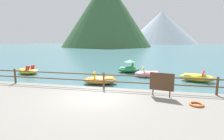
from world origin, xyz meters
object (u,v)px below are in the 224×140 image
(pedal_boat_1, at_px, (129,68))
(pedal_boat_0, at_px, (100,80))
(life_ring, at_px, (196,104))
(pedal_boat_3, at_px, (148,74))
(pedal_boat_4, at_px, (28,71))
(sign_board, at_px, (162,82))
(pedal_boat_2, at_px, (197,77))

(pedal_boat_1, bearing_deg, pedal_boat_0, -105.57)
(pedal_boat_1, bearing_deg, life_ring, -66.63)
(pedal_boat_0, bearing_deg, pedal_boat_3, 45.03)
(pedal_boat_3, bearing_deg, pedal_boat_0, -134.97)
(life_ring, distance_m, pedal_boat_4, 14.92)
(pedal_boat_3, relative_size, pedal_boat_4, 0.94)
(pedal_boat_1, xyz_separation_m, pedal_boat_4, (-9.28, -2.87, -0.17))
(pedal_boat_3, bearing_deg, sign_board, -83.26)
(pedal_boat_0, relative_size, pedal_boat_2, 0.97)
(pedal_boat_0, bearing_deg, pedal_boat_1, 74.43)
(sign_board, relative_size, pedal_boat_3, 0.51)
(sign_board, height_order, pedal_boat_2, sign_board)
(life_ring, relative_size, pedal_boat_0, 0.23)
(pedal_boat_2, height_order, pedal_boat_4, pedal_boat_2)
(pedal_boat_0, bearing_deg, pedal_boat_4, 163.39)
(sign_board, xyz_separation_m, pedal_boat_2, (2.99, 5.72, -0.82))
(pedal_boat_0, height_order, pedal_boat_3, pedal_boat_0)
(pedal_boat_2, relative_size, pedal_boat_3, 1.17)
(pedal_boat_2, bearing_deg, pedal_boat_3, 165.87)
(pedal_boat_0, bearing_deg, life_ring, -37.63)
(sign_board, relative_size, life_ring, 1.95)
(pedal_boat_4, bearing_deg, pedal_boat_3, 5.16)
(pedal_boat_3, bearing_deg, pedal_boat_2, -14.13)
(sign_board, xyz_separation_m, pedal_boat_0, (-4.13, 3.33, -0.84))
(sign_board, distance_m, pedal_boat_3, 6.77)
(life_ring, bearing_deg, pedal_boat_0, 142.37)
(pedal_boat_1, bearing_deg, pedal_boat_3, -44.65)
(pedal_boat_2, bearing_deg, pedal_boat_0, -161.42)
(sign_board, relative_size, pedal_boat_0, 0.45)
(sign_board, distance_m, pedal_boat_1, 8.97)
(life_ring, bearing_deg, sign_board, 146.22)
(sign_board, bearing_deg, pedal_boat_2, 62.40)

